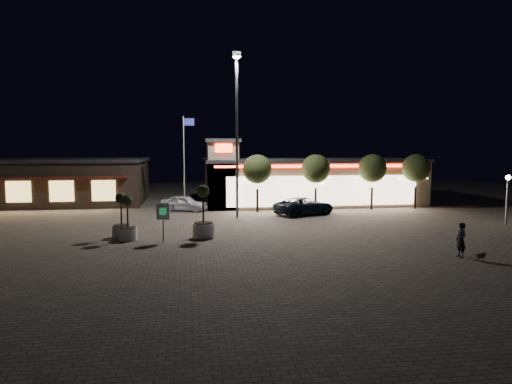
{
  "coord_description": "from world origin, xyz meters",
  "views": [
    {
      "loc": [
        -1.61,
        -26.23,
        5.31
      ],
      "look_at": [
        3.15,
        6.0,
        2.16
      ],
      "focal_mm": 32.0,
      "sensor_mm": 36.0,
      "label": 1
    }
  ],
  "objects": [
    {
      "name": "pickup_truck",
      "position": [
        7.51,
        8.94,
        0.7
      ],
      "size": [
        5.58,
        4.2,
        1.41
      ],
      "primitive_type": "imported",
      "rotation": [
        0.0,
        0.0,
        1.99
      ],
      "color": "black",
      "rests_on": "ground"
    },
    {
      "name": "floodlight_pole",
      "position": [
        2.0,
        8.0,
        7.02
      ],
      "size": [
        0.6,
        0.4,
        12.38
      ],
      "color": "gray",
      "rests_on": "ground"
    },
    {
      "name": "retail_building",
      "position": [
        9.51,
        15.82,
        2.21
      ],
      "size": [
        20.4,
        8.4,
        6.1
      ],
      "color": "tan",
      "rests_on": "ground"
    },
    {
      "name": "planter_mid",
      "position": [
        -5.14,
        0.59,
        0.81
      ],
      "size": [
        1.07,
        1.07,
        2.62
      ],
      "color": "silver",
      "rests_on": "ground"
    },
    {
      "name": "ground",
      "position": [
        0.0,
        0.0,
        0.0
      ],
      "size": [
        90.0,
        90.0,
        0.0
      ],
      "primitive_type": "plane",
      "color": "#655C51",
      "rests_on": "ground"
    },
    {
      "name": "string_tree_d",
      "position": [
        18.0,
        11.0,
        3.56
      ],
      "size": [
        2.42,
        2.42,
        4.79
      ],
      "color": "#332319",
      "rests_on": "ground"
    },
    {
      "name": "dog",
      "position": [
        11.96,
        -6.95,
        0.28
      ],
      "size": [
        0.53,
        0.2,
        0.28
      ],
      "color": "#59514C",
      "rests_on": "ground"
    },
    {
      "name": "lamp_post_east",
      "position": [
        20.0,
        2.0,
        2.46
      ],
      "size": [
        0.36,
        0.36,
        3.48
      ],
      "color": "gray",
      "rests_on": "ground"
    },
    {
      "name": "valet_sign",
      "position": [
        -3.1,
        -0.12,
        1.55
      ],
      "size": [
        0.73,
        0.14,
        2.21
      ],
      "color": "gray",
      "rests_on": "ground"
    },
    {
      "name": "planter_left",
      "position": [
        -5.61,
        1.39,
        0.83
      ],
      "size": [
        1.09,
        1.09,
        2.68
      ],
      "color": "silver",
      "rests_on": "ground"
    },
    {
      "name": "flagpole",
      "position": [
        -1.9,
        13.0,
        4.74
      ],
      "size": [
        0.95,
        0.1,
        8.0
      ],
      "color": "white",
      "rests_on": "ground"
    },
    {
      "name": "white_sedan",
      "position": [
        -2.03,
        12.47,
        0.67
      ],
      "size": [
        4.23,
        2.81,
        1.34
      ],
      "primitive_type": "imported",
      "rotation": [
        0.0,
        0.0,
        1.23
      ],
      "color": "white",
      "rests_on": "ground"
    },
    {
      "name": "string_tree_c",
      "position": [
        14.0,
        11.0,
        3.56
      ],
      "size": [
        2.42,
        2.42,
        4.79
      ],
      "color": "#332319",
      "rests_on": "ground"
    },
    {
      "name": "string_tree_a",
      "position": [
        4.0,
        11.0,
        3.56
      ],
      "size": [
        2.42,
        2.42,
        4.79
      ],
      "color": "#332319",
      "rests_on": "ground"
    },
    {
      "name": "restaurant_building",
      "position": [
        -14.0,
        19.97,
        2.16
      ],
      "size": [
        16.4,
        11.0,
        4.3
      ],
      "color": "#382D23",
      "rests_on": "ground"
    },
    {
      "name": "string_tree_b",
      "position": [
        9.0,
        11.0,
        3.56
      ],
      "size": [
        2.42,
        2.42,
        4.79
      ],
      "color": "#332319",
      "rests_on": "ground"
    },
    {
      "name": "planter_right",
      "position": [
        -0.8,
        0.73,
        0.97
      ],
      "size": [
        1.28,
        1.28,
        3.15
      ],
      "color": "silver",
      "rests_on": "ground"
    },
    {
      "name": "pedestrian",
      "position": [
        11.43,
        -6.12,
        0.86
      ],
      "size": [
        0.42,
        0.63,
        1.71
      ],
      "primitive_type": "imported",
      "rotation": [
        0.0,
        0.0,
        -1.55
      ],
      "color": "black",
      "rests_on": "ground"
    }
  ]
}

